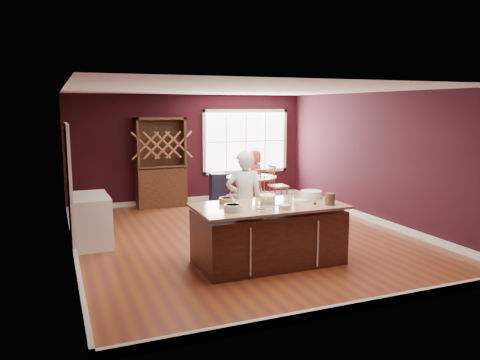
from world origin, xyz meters
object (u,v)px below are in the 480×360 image
Objects in this scene: toddler at (217,174)px; hutch at (161,162)px; kitchen_island at (268,235)px; washer at (93,224)px; chair_north at (250,182)px; dining_table at (251,185)px; chair_east at (278,184)px; layer_cake at (268,199)px; seated_woman at (255,176)px; high_chair at (218,189)px; dryer at (90,216)px; baker at (244,201)px; chair_south at (264,192)px.

hutch reaches higher than toddler.
hutch is (-0.63, 4.71, 0.64)m from kitchen_island.
chair_north is at bearing 34.07° from washer.
chair_east is (0.76, 0.06, -0.03)m from dining_table.
chair_east is 1.02× the size of chair_north.
layer_cake reaches higher than washer.
high_chair is (-1.03, -0.12, -0.24)m from seated_woman.
seated_woman is (-0.45, 0.42, 0.17)m from chair_east.
dryer is (-3.80, -1.38, -0.10)m from dining_table.
baker is 1.70× the size of chair_east.
hutch is at bearing 155.10° from dining_table.
washer is at bearing 115.38° from chair_east.
high_chair is 0.98× the size of washer.
dining_table is at bearing 70.33° from layer_cake.
chair_east reaches higher than dryer.
seated_woman is at bearing 47.85° from chair_east.
kitchen_island is 4.20m from toddler.
layer_cake is 0.26× the size of seated_woman.
chair_east is 1.57m from toddler.
chair_south is at bearing 52.32° from chair_north.
layer_cake is at bearing -34.73° from washer.
layer_cake is 4.18m from high_chair.
washer is at bearing -90.00° from dryer.
hutch is 3.01m from dryer.
chair_east is at bearing 61.33° from kitchen_island.
dining_table is 3.40m from baker.
high_chair is (-1.01, -0.37, -0.06)m from chair_north.
kitchen_island is 4.58m from seated_woman.
seated_woman reaches higher than layer_cake.
washer is (-4.08, -2.76, -0.05)m from chair_north.
toddler is at bearing 81.86° from layer_cake.
chair_south is at bearing -51.47° from high_chair.
toddler is 1.38m from hutch.
dining_table is 0.73m from chair_south.
dining_table is 0.82m from high_chair.
dining_table is at bearing -24.90° from hutch.
toddler is at bearing 81.79° from kitchen_island.
chair_south is (1.35, 3.06, 0.06)m from kitchen_island.
chair_south is 1.31m from high_chair.
washer is (-4.10, -2.50, -0.23)m from seated_woman.
toddler is (-0.75, 1.08, 0.31)m from chair_south.
dryer is at bearing -160.00° from dining_table.
chair_south is 1.49m from chair_north.
chair_south reaches higher than high_chair.
high_chair is at bearing 110.58° from chair_south.
washer is (-3.05, -2.37, -0.37)m from toddler.
baker is 1.27× the size of seated_woman.
high_chair is at bearing 29.57° from dryer.
baker is (-0.10, 0.73, 0.41)m from kitchen_island.
chair_north reaches higher than high_chair.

